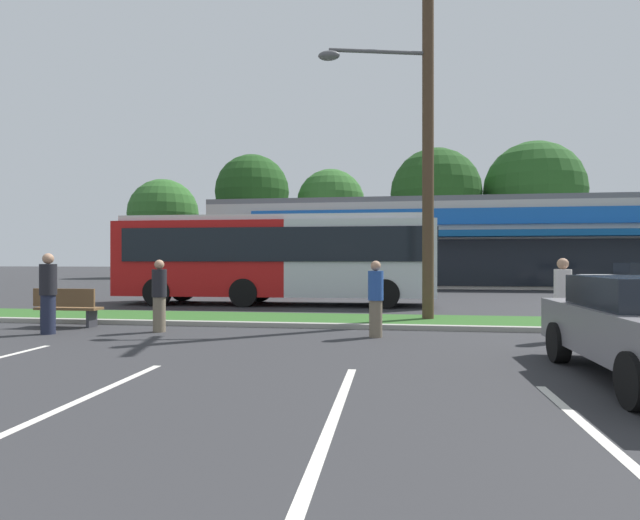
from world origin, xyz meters
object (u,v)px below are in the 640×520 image
pedestrian_near_bench (563,300)px  pedestrian_mid (376,299)px  pedestrian_by_pole (159,296)px  car_0 (276,278)px  city_bus (275,257)px  pedestrian_far (48,293)px  bus_stop_bench (67,307)px  utility_pole (423,123)px

pedestrian_near_bench → pedestrian_mid: 3.76m
pedestrian_by_pole → car_0: bearing=-165.9°
city_bus → pedestrian_mid: city_bus is taller
car_0 → pedestrian_far: bearing=80.7°
pedestrian_far → pedestrian_mid: bearing=150.7°
pedestrian_near_bench → car_0: bearing=28.4°
car_0 → pedestrian_near_bench: pedestrian_near_bench is taller
bus_stop_bench → car_0: car_0 is taller
utility_pole → city_bus: size_ratio=0.84×
pedestrian_near_bench → city_bus: bearing=38.5°
utility_pole → pedestrian_near_bench: utility_pole is taller
utility_pole → pedestrian_near_bench: 5.77m
pedestrian_near_bench → bus_stop_bench: bearing=80.0°
city_bus → car_0: (-1.12, 4.86, -0.97)m
utility_pole → pedestrian_near_bench: (2.64, -2.66, -4.38)m
utility_pole → city_bus: (-5.09, 4.94, -3.46)m
bus_stop_bench → city_bus: bearing=-117.1°
city_bus → pedestrian_by_pole: (-0.96, -7.47, -0.94)m
pedestrian_by_pole → pedestrian_mid: bearing=102.0°
city_bus → utility_pole: bearing=-45.4°
utility_pole → bus_stop_bench: (-8.67, -2.06, -4.72)m
car_0 → pedestrian_near_bench: bearing=125.4°
bus_stop_bench → pedestrian_mid: bearing=175.6°
pedestrian_mid → city_bus: bearing=-102.2°
utility_pole → bus_stop_bench: 10.08m
car_0 → pedestrian_near_bench: 15.28m
pedestrian_by_pole → pedestrian_far: 2.39m
pedestrian_mid → pedestrian_far: 7.24m
city_bus → pedestrian_by_pole: size_ratio=7.04×
car_0 → pedestrian_by_pole: (0.16, -12.33, 0.03)m
car_0 → pedestrian_mid: bearing=112.2°
city_bus → pedestrian_far: size_ratio=6.48×
utility_pole → pedestrian_near_bench: size_ratio=5.81×
utility_pole → pedestrian_by_pole: bearing=-157.3°
bus_stop_bench → pedestrian_near_bench: 11.33m
pedestrian_mid → bus_stop_bench: bearing=-44.2°
bus_stop_bench → car_0: (2.46, 11.86, 0.29)m
pedestrian_by_pole → pedestrian_far: bearing=-60.3°
pedestrian_near_bench → pedestrian_by_pole: 8.69m
city_bus → pedestrian_by_pole: bearing=-98.6°
city_bus → pedestrian_mid: (3.97, -7.58, -0.95)m
pedestrian_by_pole → pedestrian_far: pedestrian_far is taller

